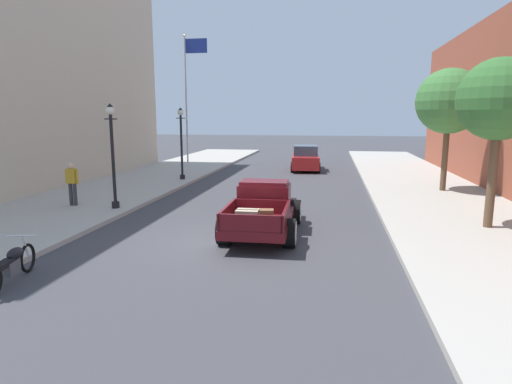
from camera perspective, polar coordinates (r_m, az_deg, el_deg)
ground_plane at (r=12.30m, az=-3.39°, el=-6.67°), size 140.00×140.00×0.00m
sidewalk_left at (r=15.59m, az=-30.38°, el=-4.18°), size 5.50×64.00×0.15m
sidewalk_right at (r=12.79m, az=30.37°, el=-7.06°), size 5.50×64.00×0.15m
hotrod_truck_maroon at (r=13.28m, az=1.08°, el=-2.04°), size 2.27×4.98×1.58m
motorcycle_parked at (r=10.56m, az=-29.83°, el=-8.34°), size 0.72×2.08×0.93m
car_background_red at (r=28.67m, az=6.60°, el=4.43°), size 2.08×4.40×1.65m
pedestrian_sidewalk_left at (r=17.83m, az=-23.28°, el=1.33°), size 0.53×0.22×1.65m
street_lamp_near at (r=16.59m, az=-18.57°, el=5.55°), size 0.50×0.32×3.85m
street_lamp_far at (r=23.54m, az=-9.91°, el=7.09°), size 0.50×0.32×3.85m
flagpole at (r=32.44m, az=-8.94°, el=13.87°), size 1.74×0.16×9.16m
street_tree_nearest at (r=14.77m, az=29.68°, el=10.56°), size 2.43×2.43×5.10m
street_tree_second at (r=21.41m, az=24.31°, el=10.90°), size 2.91×2.91×5.51m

